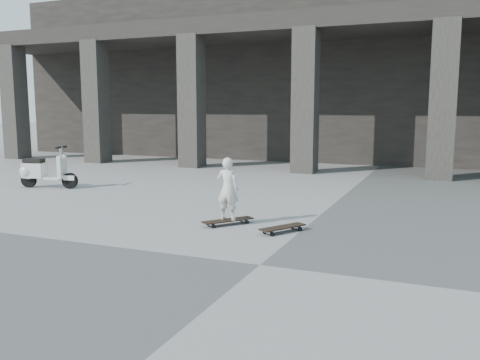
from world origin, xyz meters
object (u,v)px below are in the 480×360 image
at_px(longboard, 228,221).
at_px(child, 228,189).
at_px(scooter, 39,171).
at_px(skateboard_spare, 283,228).

xyz_separation_m(longboard, child, (0.00, -0.00, 0.51)).
distance_m(child, scooter, 5.80).
bearing_deg(scooter, longboard, -30.61).
bearing_deg(skateboard_spare, longboard, 113.39).
relative_size(longboard, child, 0.80).
distance_m(longboard, skateboard_spare, 0.96).
distance_m(skateboard_spare, scooter, 6.75).
xyz_separation_m(skateboard_spare, scooter, (-6.47, 1.90, 0.31)).
relative_size(longboard, skateboard_spare, 1.04).
xyz_separation_m(longboard, scooter, (-5.52, 1.76, 0.32)).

